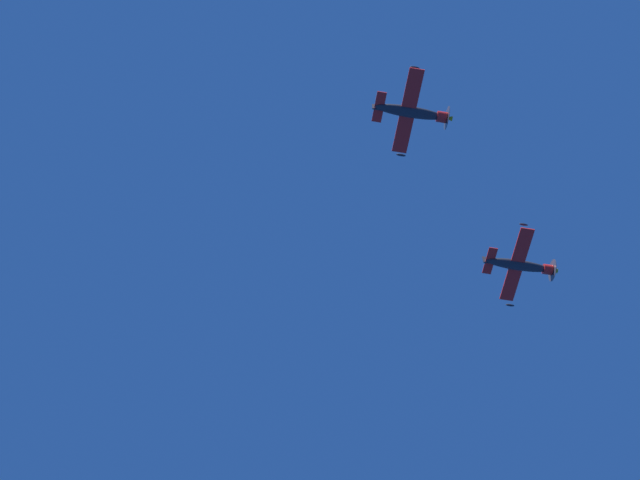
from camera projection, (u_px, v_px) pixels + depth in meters
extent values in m
ellipsoid|color=#232328|center=(518.00, 265.00, 84.57)|extent=(5.43, 5.13, 1.23)
cylinder|color=red|center=(548.00, 270.00, 84.73)|extent=(1.42, 1.46, 1.19)
cone|color=yellow|center=(554.00, 270.00, 84.77)|extent=(0.86, 0.86, 0.57)
cylinder|color=#3F3F47|center=(552.00, 270.00, 84.76)|extent=(1.76, 1.95, 2.60)
cube|color=red|center=(517.00, 265.00, 84.40)|extent=(6.27, 6.64, 1.87)
ellipsoid|color=#232328|center=(510.00, 305.00, 84.64)|extent=(0.81, 0.78, 0.28)
ellipsoid|color=#232328|center=(524.00, 225.00, 84.16)|extent=(0.81, 0.78, 0.28)
cube|color=red|center=(490.00, 261.00, 84.46)|extent=(2.52, 2.64, 0.72)
cube|color=#232328|center=(488.00, 260.00, 84.92)|extent=(0.99, 0.96, 1.06)
ellipsoid|color=#1E232D|center=(520.00, 265.00, 84.97)|extent=(1.57, 1.54, 0.76)
ellipsoid|color=#232328|center=(410.00, 112.00, 78.57)|extent=(5.44, 5.15, 1.17)
cylinder|color=red|center=(442.00, 117.00, 78.70)|extent=(1.44, 1.46, 1.20)
cone|color=yellow|center=(448.00, 118.00, 78.72)|extent=(0.87, 0.87, 0.57)
cylinder|color=#3F3F47|center=(447.00, 118.00, 78.72)|extent=(1.81, 1.96, 2.64)
cube|color=red|center=(408.00, 111.00, 78.41)|extent=(6.24, 6.61, 2.04)
ellipsoid|color=#232328|center=(401.00, 155.00, 78.56)|extent=(0.81, 0.78, 0.28)
ellipsoid|color=#232328|center=(415.00, 68.00, 78.26)|extent=(0.81, 0.78, 0.28)
cube|color=red|center=(379.00, 107.00, 78.50)|extent=(2.51, 2.63, 0.78)
cube|color=#232328|center=(378.00, 107.00, 78.98)|extent=(1.01, 0.97, 1.04)
ellipsoid|color=#1E232D|center=(412.00, 113.00, 78.98)|extent=(1.58, 1.54, 0.75)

